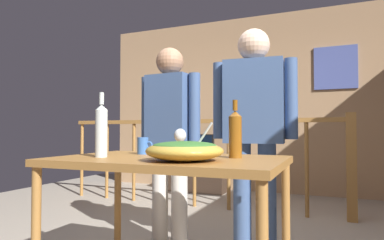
# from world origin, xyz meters

# --- Properties ---
(back_wall) EXTENTS (5.48, 0.10, 2.74)m
(back_wall) POSITION_xyz_m (0.00, 2.90, 1.37)
(back_wall) COLOR tan
(back_wall) RESTS_ON ground_plane
(framed_picture) EXTENTS (0.58, 0.03, 0.61)m
(framed_picture) POSITION_xyz_m (0.93, 2.84, 1.84)
(framed_picture) COLOR #5160AC
(stair_railing) EXTENTS (3.63, 0.10, 1.13)m
(stair_railing) POSITION_xyz_m (-0.24, 1.56, 0.69)
(stair_railing) COLOR #9E6B33
(stair_railing) RESTS_ON ground_plane
(tv_console) EXTENTS (0.90, 0.40, 0.47)m
(tv_console) POSITION_xyz_m (-1.06, 2.55, 0.24)
(tv_console) COLOR #38281E
(tv_console) RESTS_ON ground_plane
(flat_screen_tv) EXTENTS (0.54, 0.12, 0.41)m
(flat_screen_tv) POSITION_xyz_m (-1.06, 2.52, 0.72)
(flat_screen_tv) COLOR black
(flat_screen_tv) RESTS_ON tv_console
(serving_table) EXTENTS (1.29, 0.82, 0.79)m
(serving_table) POSITION_xyz_m (-0.00, -0.59, 0.71)
(serving_table) COLOR #9E6B33
(serving_table) RESTS_ON ground_plane
(salad_bowl) EXTENTS (0.40, 0.40, 0.20)m
(salad_bowl) POSITION_xyz_m (0.18, -0.75, 0.85)
(salad_bowl) COLOR gold
(salad_bowl) RESTS_ON serving_table
(wine_glass) EXTENTS (0.08, 0.08, 0.17)m
(wine_glass) POSITION_xyz_m (-0.06, -0.30, 0.90)
(wine_glass) COLOR silver
(wine_glass) RESTS_ON serving_table
(wine_bottle_amber) EXTENTS (0.07, 0.07, 0.33)m
(wine_bottle_amber) POSITION_xyz_m (0.36, -0.47, 0.93)
(wine_bottle_amber) COLOR brown
(wine_bottle_amber) RESTS_ON serving_table
(wine_bottle_clear) EXTENTS (0.07, 0.07, 0.37)m
(wine_bottle_clear) POSITION_xyz_m (-0.36, -0.72, 0.95)
(wine_bottle_clear) COLOR silver
(wine_bottle_clear) RESTS_ON serving_table
(mug_teal) EXTENTS (0.11, 0.08, 0.08)m
(mug_teal) POSITION_xyz_m (0.10, -0.39, 0.83)
(mug_teal) COLOR teal
(mug_teal) RESTS_ON serving_table
(mug_blue) EXTENTS (0.11, 0.07, 0.11)m
(mug_blue) POSITION_xyz_m (-0.27, -0.42, 0.85)
(mug_blue) COLOR #3866B2
(mug_blue) RESTS_ON serving_table
(person_standing_left) EXTENTS (0.54, 0.25, 1.62)m
(person_standing_left) POSITION_xyz_m (-0.34, 0.12, 0.95)
(person_standing_left) COLOR beige
(person_standing_left) RESTS_ON ground_plane
(person_standing_right) EXTENTS (0.61, 0.25, 1.69)m
(person_standing_right) POSITION_xyz_m (0.34, 0.12, 1.01)
(person_standing_right) COLOR #3D5684
(person_standing_right) RESTS_ON ground_plane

